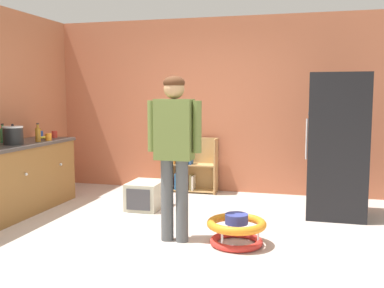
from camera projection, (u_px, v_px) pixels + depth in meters
name	position (u px, v px, depth m)	size (l,w,h in m)	color
ground_plane	(172.00, 234.00, 4.83)	(12.00, 12.00, 0.00)	#C0B1A8
back_wall	(216.00, 105.00, 6.92)	(5.20, 0.06, 2.70)	#C06A49
left_side_wall	(7.00, 107.00, 6.12)	(0.06, 2.99, 2.70)	#BB6F4B
kitchen_counter	(4.00, 182.00, 5.46)	(0.65, 2.38, 0.90)	brown
refrigerator	(337.00, 146.00, 5.48)	(0.73, 0.68, 1.78)	black
bookshelf	(189.00, 168.00, 6.95)	(0.80, 0.28, 0.85)	tan
standing_person	(174.00, 143.00, 4.51)	(0.57, 0.22, 1.70)	#515558
baby_walker	(236.00, 230.00, 4.48)	(0.60, 0.60, 0.32)	red
pet_carrier	(146.00, 195.00, 5.92)	(0.42, 0.55, 0.36)	beige
crock_pot	(13.00, 135.00, 5.49)	(0.25, 0.25, 0.26)	black
banana_bunch	(45.00, 137.00, 6.12)	(0.15, 0.16, 0.04)	yellow
green_glass_bottle	(3.00, 135.00, 5.74)	(0.07, 0.07, 0.25)	#33753D
amber_bottle	(38.00, 134.00, 5.82)	(0.07, 0.07, 0.25)	#9E661E
orange_cup	(49.00, 137.00, 5.98)	(0.08, 0.08, 0.10)	orange
red_cup	(55.00, 134.00, 6.39)	(0.08, 0.08, 0.10)	red
blue_cup	(40.00, 134.00, 6.41)	(0.08, 0.08, 0.10)	blue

